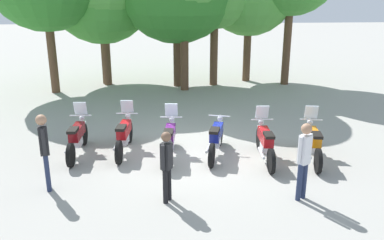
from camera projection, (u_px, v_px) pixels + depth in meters
ground_plane at (193, 156)px, 11.47m from camera, size 80.00×80.00×0.00m
motorcycle_0 at (77, 137)px, 11.45m from camera, size 0.62×2.19×1.37m
motorcycle_1 at (124, 135)px, 11.63m from camera, size 0.62×2.19×1.37m
motorcycle_2 at (170, 139)px, 11.30m from camera, size 0.62×2.19×1.37m
motorcycle_3 at (216, 138)px, 11.42m from camera, size 0.82×2.14×0.99m
motorcycle_4 at (265, 142)px, 11.10m from camera, size 0.62×2.19×1.37m
motorcycle_5 at (313, 142)px, 11.09m from camera, size 0.70×2.18×1.37m
person_0 at (304, 155)px, 8.88m from camera, size 0.38×0.32×1.78m
person_1 at (167, 162)px, 8.82m from camera, size 0.29×0.39×1.63m
person_2 at (44, 146)px, 9.28m from camera, size 0.30×0.41×1.83m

